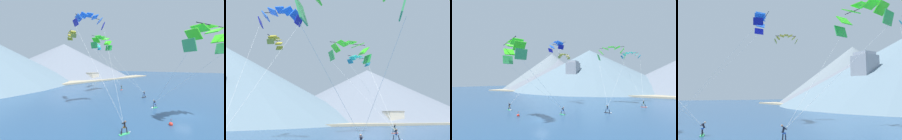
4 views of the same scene
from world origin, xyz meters
TOP-DOWN VIEW (x-y plane):
  - ground_plane at (0.00, 0.00)m, footprint 400.00×400.00m
  - kitesurfer_near_lead at (15.71, 24.14)m, footprint 1.78×0.83m
  - kitesurfer_near_trail at (0.88, 5.71)m, footprint 1.78×0.82m
  - kitesurfer_mid_center at (8.98, 11.84)m, footprint 1.78×0.66m
  - kitesurfer_far_left at (-12.29, 3.61)m, footprint 1.78×0.94m
  - parafoil_kite_near_lead at (11.96, 32.80)m, footprint 6.65×10.36m
  - parafoil_kite_near_trail at (-3.31, -3.69)m, footprint 8.30×11.67m
  - parafoil_kite_mid_center at (7.17, 25.53)m, footprint 8.58×15.24m
  - parafoil_kite_far_left at (-7.04, 15.76)m, footprint 8.59×13.81m
  - parafoil_kite_distant_high_outer at (-7.31, 21.30)m, footprint 2.87×4.45m
  - race_marker_buoy at (-5.95, 0.20)m, footprint 0.56×0.56m
  - shoreline_strip at (0.00, 56.00)m, footprint 180.00×10.00m
  - shore_building_harbour_front at (35.32, 59.65)m, footprint 5.61×5.94m
  - shore_building_quay_west at (-8.22, 57.27)m, footprint 10.38×6.30m
  - mountain_peak_west_ridge at (46.62, 107.05)m, footprint 109.97×109.97m

SIDE VIEW (x-z plane):
  - ground_plane at x=0.00m, z-range 0.00..0.00m
  - race_marker_buoy at x=-5.95m, z-range -0.35..0.67m
  - shoreline_strip at x=0.00m, z-range 0.00..0.70m
  - kitesurfer_near_trail at x=0.88m, z-range -0.37..1.28m
  - kitesurfer_near_lead at x=15.71m, z-range -0.36..1.38m
  - kitesurfer_mid_center at x=8.98m, z-range -0.35..1.42m
  - kitesurfer_far_left at x=-12.29m, z-range -0.34..1.48m
  - shore_building_harbour_front at x=35.32m, z-range 0.01..4.63m
  - shore_building_quay_west at x=-8.22m, z-range 0.01..4.80m
  - parafoil_kite_near_trail at x=-3.31m, z-range 6.17..18.66m
  - mountain_peak_west_ridge at x=46.62m, z-range 0.00..27.63m
  - parafoil_kite_distant_high_outer at x=-7.31m, z-range 14.58..16.23m
  - parafoil_kite_near_lead at x=11.96m, z-range 8.17..23.55m
  - parafoil_kite_mid_center at x=7.17m, z-range 7.96..24.28m
  - parafoil_kite_far_left at x=-7.04m, z-range 8.87..26.29m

